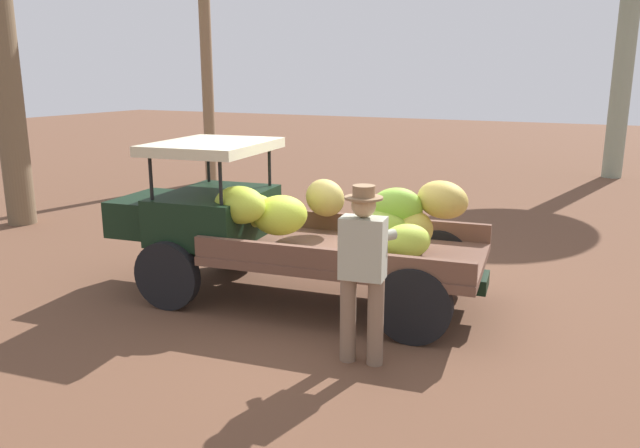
{
  "coord_description": "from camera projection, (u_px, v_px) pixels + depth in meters",
  "views": [
    {
      "loc": [
        -2.98,
        6.31,
        2.61
      ],
      "look_at": [
        0.06,
        0.13,
        0.94
      ],
      "focal_mm": 34.76,
      "sensor_mm": 36.0,
      "label": 1
    }
  ],
  "objects": [
    {
      "name": "farmer",
      "position": [
        363.0,
        264.0,
        5.56
      ],
      "size": [
        0.52,
        0.48,
        1.67
      ],
      "rotation": [
        0.0,
        0.0,
        -1.43
      ],
      "color": "#806652",
      "rests_on": "ground"
    },
    {
      "name": "truck",
      "position": [
        279.0,
        225.0,
        7.27
      ],
      "size": [
        4.58,
        2.16,
        1.83
      ],
      "rotation": [
        0.0,
        0.0,
        0.12
      ],
      "color": "black",
      "rests_on": "ground"
    },
    {
      "name": "ground_plane",
      "position": [
        330.0,
        298.0,
        7.4
      ],
      "size": [
        60.0,
        60.0,
        0.0
      ],
      "primitive_type": "plane",
      "color": "brown"
    }
  ]
}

